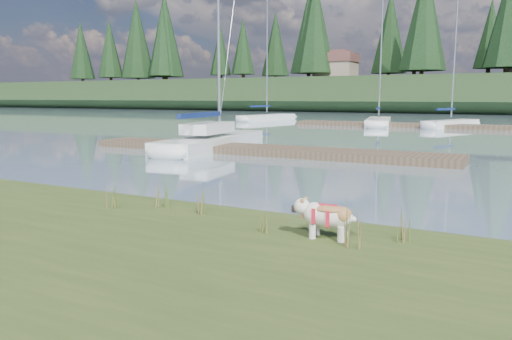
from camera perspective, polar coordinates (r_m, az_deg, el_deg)
The scene contains 22 objects.
ground at distance 39.59m, azimuth 20.08°, elevation 4.53°, with size 200.00×200.00×0.00m, color #829BAD.
ridge at distance 82.32m, azimuth 24.54°, elevation 7.79°, with size 200.00×20.00×5.00m, color black.
bulldog at distance 7.13m, azimuth 8.12°, elevation -5.08°, with size 0.91×0.42×0.54m.
sailboat_main at distance 23.32m, azimuth -4.25°, elevation 3.68°, with size 3.04×9.43×13.29m.
dock_near at distance 20.63m, azimuth 0.28°, elevation 2.33°, with size 16.00×2.00×0.30m, color #4C3D2C.
dock_far at distance 39.35m, azimuth 22.98°, elevation 4.57°, with size 26.00×2.20×0.30m, color #4C3D2C.
sailboat_bg_0 at distance 49.50m, azimuth 1.77°, elevation 6.09°, with size 3.24×8.36×11.87m.
sailboat_bg_1 at distance 42.41m, azimuth 13.87°, elevation 5.46°, with size 3.50×8.88×12.91m.
sailboat_bg_2 at distance 40.91m, azimuth 21.78°, elevation 5.02°, with size 3.86×6.62×10.14m.
weed_0 at distance 9.19m, azimuth -10.51°, elevation -2.43°, with size 0.17×0.14×0.68m.
weed_1 at distance 8.55m, azimuth -6.26°, elevation -3.41°, with size 0.17×0.14×0.59m.
weed_2 at distance 6.78m, azimuth 10.97°, elevation -6.28°, with size 0.17×0.14×0.69m.
weed_3 at distance 9.28m, azimuth -16.25°, elevation -3.11°, with size 0.17×0.14×0.46m.
weed_4 at distance 7.37m, azimuth 1.25°, elevation -5.92°, with size 0.17×0.14×0.40m.
weed_5 at distance 7.22m, azimuth 16.57°, elevation -6.28°, with size 0.17×0.14×0.49m.
mud_lip at distance 9.66m, azimuth -8.28°, elevation -5.28°, with size 60.00×0.50×0.14m, color #33281C.
conifer_0 at distance 97.85m, azimuth -10.60°, elevation 14.33°, with size 5.72×5.72×14.15m.
conifer_1 at distance 92.63m, azimuth -1.48°, elevation 13.97°, with size 4.40×4.40×11.30m.
conifer_2 at distance 83.73m, azimuth 6.76°, elevation 16.06°, with size 6.60×6.60×16.05m.
conifer_3 at distance 83.14m, azimuth 17.79°, elevation 14.53°, with size 4.84×4.84×12.25m.
conifer_4 at distance 75.93m, azimuth 27.02°, elevation 15.68°, with size 6.16×6.16×15.10m.
house_0 at distance 83.95m, azimuth 9.15°, elevation 11.72°, with size 6.30×5.30×4.65m.
Camera 1 is at (5.61, -9.12, 2.34)m, focal length 35.00 mm.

